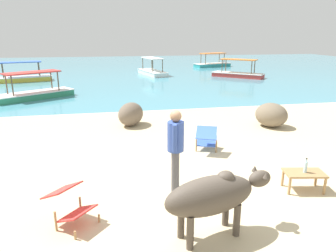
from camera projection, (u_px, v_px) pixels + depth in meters
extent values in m
cube|color=#CCB78E|center=(201.00, 195.00, 6.02)|extent=(18.00, 14.00, 0.04)
cube|color=teal|center=(128.00, 71.00, 26.74)|extent=(60.00, 36.00, 0.03)
cylinder|color=#4C4238|center=(226.00, 210.00, 4.98)|extent=(0.11, 0.11, 0.53)
cylinder|color=#4C4238|center=(237.00, 220.00, 4.72)|extent=(0.11, 0.11, 0.53)
cylinder|color=#4C4238|center=(181.00, 222.00, 4.67)|extent=(0.11, 0.11, 0.53)
cylinder|color=#4C4238|center=(190.00, 233.00, 4.41)|extent=(0.11, 0.11, 0.53)
ellipsoid|color=#4C4238|center=(210.00, 196.00, 4.57)|extent=(1.54, 0.85, 0.58)
ellipsoid|color=#4C4238|center=(260.00, 179.00, 4.89)|extent=(0.43, 0.31, 0.27)
cone|color=#4C4238|center=(255.00, 169.00, 4.98)|extent=(0.12, 0.12, 0.10)
cone|color=#4C4238|center=(266.00, 175.00, 4.74)|extent=(0.12, 0.12, 0.10)
ellipsoid|color=#4C4238|center=(226.00, 177.00, 4.60)|extent=(0.32, 0.29, 0.19)
cube|color=#A37A4C|center=(304.00, 173.00, 6.07)|extent=(0.83, 0.57, 0.04)
cylinder|color=#A37A4C|center=(316.00, 178.00, 6.30)|extent=(0.05, 0.05, 0.35)
cylinder|color=#A37A4C|center=(325.00, 186.00, 5.96)|extent=(0.05, 0.05, 0.35)
cylinder|color=#A37A4C|center=(283.00, 178.00, 6.30)|extent=(0.05, 0.05, 0.35)
cylinder|color=#A37A4C|center=(290.00, 186.00, 5.95)|extent=(0.05, 0.05, 0.35)
cylinder|color=#A3C6D1|center=(306.00, 167.00, 6.03)|extent=(0.07, 0.07, 0.22)
cylinder|color=#A3C6D1|center=(306.00, 160.00, 5.99)|extent=(0.03, 0.03, 0.06)
cylinder|color=black|center=(307.00, 159.00, 5.98)|extent=(0.03, 0.03, 0.02)
cylinder|color=#A37A4C|center=(198.00, 144.00, 8.59)|extent=(0.04, 0.04, 0.14)
cylinder|color=#A37A4C|center=(217.00, 145.00, 8.50)|extent=(0.04, 0.04, 0.14)
cylinder|color=#A37A4C|center=(196.00, 145.00, 8.17)|extent=(0.04, 0.04, 0.34)
cylinder|color=#A37A4C|center=(216.00, 146.00, 8.08)|extent=(0.04, 0.04, 0.34)
cube|color=#3D66C6|center=(207.00, 141.00, 8.30)|extent=(0.64, 0.59, 0.21)
cube|color=#3D66C6|center=(206.00, 133.00, 7.91)|extent=(0.65, 0.62, 0.23)
cylinder|color=#A37A4C|center=(99.00, 218.00, 5.10)|extent=(0.04, 0.04, 0.14)
cylinder|color=#A37A4C|center=(75.00, 235.00, 4.67)|extent=(0.04, 0.04, 0.14)
cylinder|color=#A37A4C|center=(80.00, 206.00, 5.27)|extent=(0.04, 0.04, 0.34)
cylinder|color=#A37A4C|center=(56.00, 221.00, 4.84)|extent=(0.04, 0.04, 0.34)
cube|color=red|center=(77.00, 213.00, 4.94)|extent=(0.67, 0.68, 0.21)
cube|color=red|center=(62.00, 190.00, 5.00)|extent=(0.69, 0.70, 0.23)
cylinder|color=#4C4C51|center=(175.00, 172.00, 6.02)|extent=(0.14, 0.14, 0.82)
cylinder|color=#4C4C51|center=(176.00, 168.00, 6.19)|extent=(0.14, 0.14, 0.82)
cylinder|color=#334C99|center=(176.00, 136.00, 5.90)|extent=(0.32, 0.32, 0.58)
cylinder|color=#334C99|center=(175.00, 138.00, 5.69)|extent=(0.09, 0.09, 0.52)
cylinder|color=#334C99|center=(177.00, 132.00, 6.09)|extent=(0.09, 0.09, 0.52)
sphere|color=#997051|center=(176.00, 116.00, 5.79)|extent=(0.22, 0.22, 0.22)
ellipsoid|color=#6B5B4C|center=(131.00, 114.00, 10.44)|extent=(1.20, 1.28, 0.78)
ellipsoid|color=#756651|center=(271.00, 115.00, 10.31)|extent=(1.35, 1.40, 0.80)
cube|color=#C63833|center=(238.00, 75.00, 22.52)|extent=(3.44, 3.20, 0.28)
cube|color=white|center=(238.00, 73.00, 22.48)|extent=(3.53, 3.28, 0.04)
cylinder|color=brown|center=(222.00, 66.00, 22.55)|extent=(0.06, 0.06, 0.95)
cylinder|color=brown|center=(226.00, 65.00, 23.19)|extent=(0.06, 0.06, 0.95)
cylinder|color=brown|center=(252.00, 68.00, 21.51)|extent=(0.06, 0.06, 0.95)
cylinder|color=brown|center=(255.00, 67.00, 22.15)|extent=(0.06, 0.06, 0.95)
cube|color=orange|center=(239.00, 60.00, 22.21)|extent=(2.51, 2.36, 0.06)
cube|color=white|center=(152.00, 73.00, 23.86)|extent=(1.90, 3.76, 0.28)
cube|color=white|center=(152.00, 71.00, 23.82)|extent=(1.97, 3.84, 0.04)
cylinder|color=brown|center=(162.00, 66.00, 22.89)|extent=(0.06, 0.06, 0.95)
cylinder|color=brown|center=(153.00, 66.00, 22.59)|extent=(0.06, 0.06, 0.95)
cylinder|color=brown|center=(152.00, 63.00, 24.78)|extent=(0.06, 0.06, 0.95)
cylinder|color=brown|center=(143.00, 64.00, 24.48)|extent=(0.06, 0.06, 0.95)
cube|color=silver|center=(152.00, 58.00, 23.54)|extent=(1.49, 2.67, 0.06)
cube|color=gold|center=(22.00, 79.00, 20.50)|extent=(3.76, 1.97, 0.28)
cube|color=white|center=(22.00, 77.00, 20.46)|extent=(3.84, 2.04, 0.04)
cylinder|color=brown|center=(3.00, 71.00, 19.55)|extent=(0.06, 0.06, 0.95)
cylinder|color=brown|center=(3.00, 70.00, 20.22)|extent=(0.06, 0.06, 0.95)
cylinder|color=brown|center=(39.00, 70.00, 20.44)|extent=(0.06, 0.06, 0.95)
cylinder|color=brown|center=(39.00, 69.00, 21.11)|extent=(0.06, 0.06, 0.95)
cube|color=#3D66C6|center=(20.00, 62.00, 20.18)|extent=(2.67, 1.54, 0.06)
cube|color=#338E66|center=(35.00, 96.00, 15.04)|extent=(3.61, 2.91, 0.28)
cube|color=white|center=(34.00, 92.00, 14.99)|extent=(3.70, 3.00, 0.04)
cylinder|color=brown|center=(51.00, 80.00, 15.85)|extent=(0.06, 0.06, 0.95)
cylinder|color=brown|center=(58.00, 82.00, 15.33)|extent=(0.06, 0.06, 0.95)
cylinder|color=brown|center=(6.00, 85.00, 14.40)|extent=(0.06, 0.06, 0.95)
cylinder|color=brown|center=(12.00, 87.00, 13.88)|extent=(0.06, 0.06, 0.95)
cube|color=red|center=(32.00, 72.00, 14.72)|extent=(2.62, 2.18, 0.06)
cube|color=teal|center=(212.00, 65.00, 29.82)|extent=(3.76, 2.13, 0.28)
cube|color=white|center=(212.00, 64.00, 29.78)|extent=(3.85, 2.20, 0.04)
cylinder|color=brown|center=(219.00, 58.00, 30.46)|extent=(0.06, 0.06, 0.95)
cylinder|color=brown|center=(224.00, 59.00, 29.81)|extent=(0.06, 0.06, 0.95)
cylinder|color=brown|center=(201.00, 59.00, 29.48)|extent=(0.06, 0.06, 0.95)
cylinder|color=brown|center=(206.00, 59.00, 28.83)|extent=(0.06, 0.06, 0.95)
cube|color=orange|center=(213.00, 53.00, 29.50)|extent=(2.68, 1.65, 0.06)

